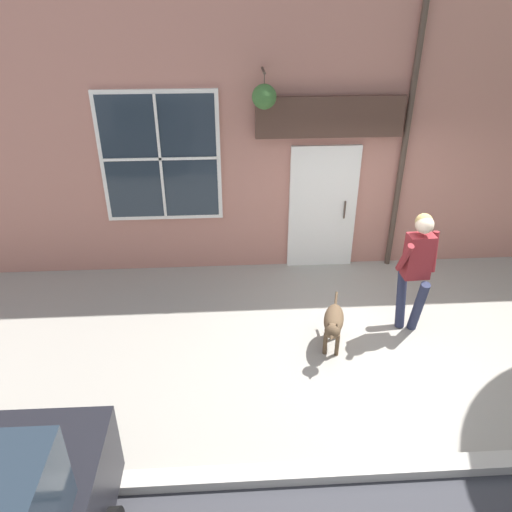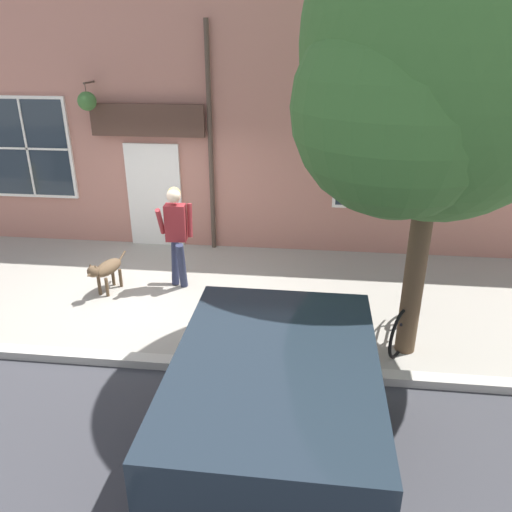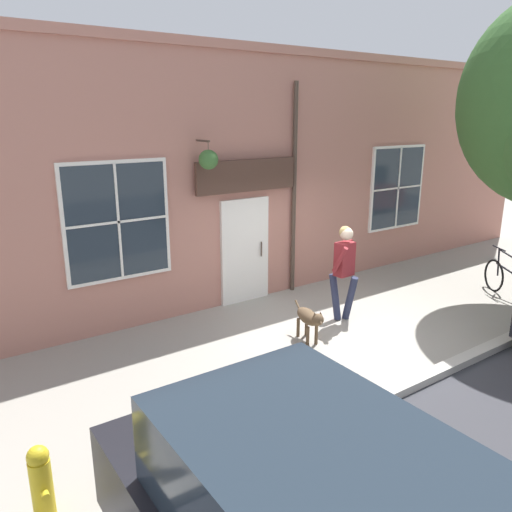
# 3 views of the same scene
# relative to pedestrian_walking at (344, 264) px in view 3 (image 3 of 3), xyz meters

# --- Properties ---
(ground_plane) EXTENTS (90.00, 90.00, 0.00)m
(ground_plane) POSITION_rel_pedestrian_walking_xyz_m (0.33, -0.38, -1.07)
(ground_plane) COLOR gray
(storefront_facade) EXTENTS (0.95, 18.00, 4.93)m
(storefront_facade) POSITION_rel_pedestrian_walking_xyz_m (-2.02, -0.38, 1.39)
(storefront_facade) COLOR #B27566
(storefront_facade) RESTS_ON ground_plane
(pedestrian_walking) EXTENTS (0.54, 0.55, 1.77)m
(pedestrian_walking) POSITION_rel_pedestrian_walking_xyz_m (0.00, 0.00, 0.00)
(pedestrian_walking) COLOR #282D47
(pedestrian_walking) RESTS_ON ground_plane
(dog_on_leash) EXTENTS (1.01, 0.41, 0.65)m
(dog_on_leash) POSITION_rel_pedestrian_walking_xyz_m (0.38, -1.14, -0.65)
(dog_on_leash) COLOR brown
(dog_on_leash) RESTS_ON ground_plane
(leaning_bicycle) EXTENTS (1.62, 0.71, 1.00)m
(leaning_bicycle) POSITION_rel_pedestrian_walking_xyz_m (1.20, 3.64, -0.69)
(leaning_bicycle) COLOR black
(leaning_bicycle) RESTS_ON ground_plane
(fire_hydrant) EXTENTS (0.34, 0.20, 0.77)m
(fire_hydrant) POSITION_rel_pedestrian_walking_xyz_m (1.85, -5.66, -0.68)
(fire_hydrant) COLOR gold
(fire_hydrant) RESTS_ON ground_plane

